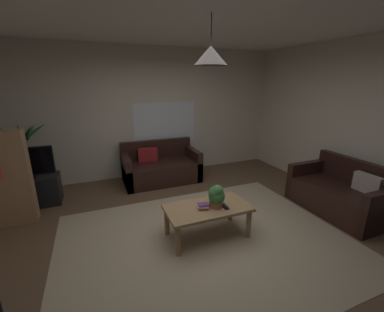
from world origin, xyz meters
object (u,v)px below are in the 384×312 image
object	(u,v)px
couch_under_window	(161,168)
book_on_table_1	(203,206)
potted_plant_on_table	(216,195)
book_on_table_2	(203,205)
couch_right_side	(341,195)
bookshelf_corner	(2,180)
coffee_table	(208,211)
pendant_lamp	(211,55)
tv_stand	(31,192)
book_on_table_0	(203,208)
tv	(25,163)
potted_palm_corner	(28,164)
remote_on_table_0	(225,206)

from	to	relation	value
couch_under_window	book_on_table_1	world-z (taller)	couch_under_window
couch_under_window	potted_plant_on_table	size ratio (longest dim) A/B	4.90
book_on_table_2	couch_under_window	bearing A→B (deg)	89.48
couch_right_side	bookshelf_corner	size ratio (longest dim) A/B	1.04
coffee_table	potted_plant_on_table	size ratio (longest dim) A/B	3.54
couch_right_side	pendant_lamp	size ratio (longest dim) A/B	2.72
coffee_table	bookshelf_corner	bearing A→B (deg)	152.04
book_on_table_2	tv_stand	world-z (taller)	book_on_table_2
book_on_table_0	tv	size ratio (longest dim) A/B	0.13
potted_palm_corner	bookshelf_corner	distance (m)	0.97
tv	pendant_lamp	bearing A→B (deg)	-38.49
coffee_table	potted_plant_on_table	world-z (taller)	potted_plant_on_table
couch_under_window	pendant_lamp	xyz separation A→B (m)	(0.06, -2.19, 2.04)
potted_palm_corner	pendant_lamp	distance (m)	3.77
book_on_table_2	tv_stand	xyz separation A→B (m)	(-2.32, 1.95, -0.25)
remote_on_table_0	bookshelf_corner	bearing A→B (deg)	154.52
book_on_table_1	bookshelf_corner	bearing A→B (deg)	150.63
tv_stand	potted_palm_corner	xyz separation A→B (m)	(-0.05, 0.40, 0.38)
coffee_table	potted_plant_on_table	xyz separation A→B (m)	(0.10, -0.05, 0.24)
remote_on_table_0	pendant_lamp	bearing A→B (deg)	155.93
couch_under_window	potted_plant_on_table	bearing A→B (deg)	-86.03
book_on_table_0	book_on_table_2	bearing A→B (deg)	-163.55
book_on_table_2	tv	size ratio (longest dim) A/B	0.16
couch_under_window	remote_on_table_0	size ratio (longest dim) A/B	9.69
tv_stand	pendant_lamp	size ratio (longest dim) A/B	1.69
couch_right_side	tv_stand	xyz separation A→B (m)	(-4.71, 2.10, -0.02)
remote_on_table_0	couch_under_window	bearing A→B (deg)	98.91
couch_right_side	remote_on_table_0	size ratio (longest dim) A/B	9.08
book_on_table_0	tv_stand	bearing A→B (deg)	139.90
couch_under_window	remote_on_table_0	bearing A→B (deg)	-83.45
book_on_table_2	tv	bearing A→B (deg)	140.14
bookshelf_corner	book_on_table_0	bearing A→B (deg)	-29.15
coffee_table	book_on_table_0	bearing A→B (deg)	-160.20
coffee_table	pendant_lamp	bearing A→B (deg)	90.00
potted_palm_corner	couch_under_window	bearing A→B (deg)	-3.39
tv	book_on_table_1	bearing A→B (deg)	-40.01
tv	potted_plant_on_table	bearing A→B (deg)	-38.19
book_on_table_2	potted_plant_on_table	bearing A→B (deg)	-8.52
potted_palm_corner	potted_plant_on_table	bearing A→B (deg)	-43.16
book_on_table_1	tv_stand	size ratio (longest dim) A/B	0.15
potted_plant_on_table	tv	size ratio (longest dim) A/B	0.37
coffee_table	couch_right_side	bearing A→B (deg)	-4.31
couch_under_window	pendant_lamp	bearing A→B (deg)	-88.43
couch_right_side	book_on_table_0	distance (m)	2.40
couch_right_side	bookshelf_corner	distance (m)	5.15
couch_under_window	tv	distance (m)	2.40
tv_stand	potted_palm_corner	world-z (taller)	potted_palm_corner
book_on_table_0	book_on_table_1	bearing A→B (deg)	-136.70
couch_under_window	bookshelf_corner	size ratio (longest dim) A/B	1.11
book_on_table_2	pendant_lamp	distance (m)	1.82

